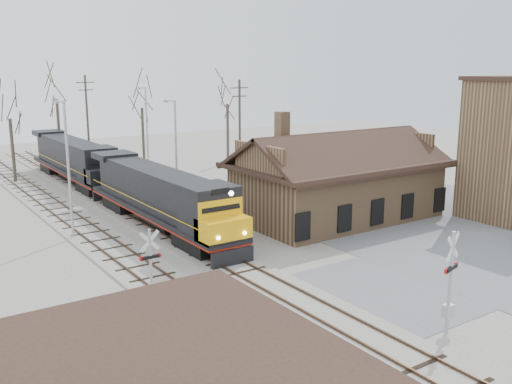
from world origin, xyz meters
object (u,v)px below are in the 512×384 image
signal_tower (512,150)px  locomotive_lead (162,198)px  locomotive_trailing (75,160)px  depot (337,186)px

signal_tower → locomotive_lead: (-22.39, 11.32, -2.83)m
locomotive_lead → locomotive_trailing: bearing=90.0°
locomotive_lead → depot: bearing=-19.8°
signal_tower → depot: bearing=146.0°
depot → locomotive_lead: size_ratio=0.79×
depot → locomotive_trailing: (-11.99, 23.87, -0.16)m
signal_tower → locomotive_lead: bearing=153.2°
signal_tower → locomotive_lead: 25.24m
depot → signal_tower: 12.82m
locomotive_trailing → locomotive_lead: bearing=-90.0°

